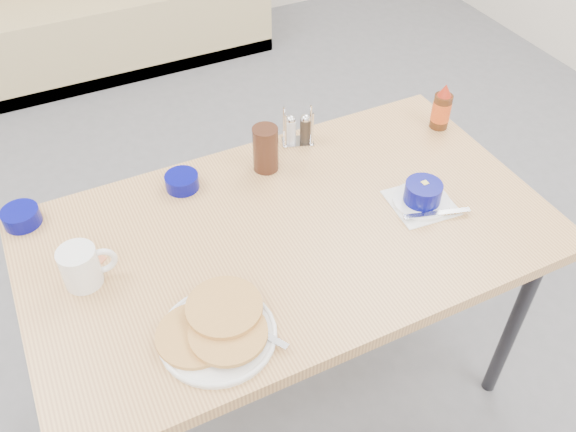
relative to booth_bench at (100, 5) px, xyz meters
name	(u,v)px	position (x,y,z in m)	size (l,w,h in m)	color
booth_bench	(100,5)	(0.00, 0.00, 0.00)	(1.90, 0.56, 1.22)	tan
dining_table	(290,246)	(0.00, -2.53, 0.35)	(1.40, 0.80, 0.76)	tan
pancake_plate	(217,330)	(-0.30, -2.77, 0.43)	(0.27, 0.27, 0.05)	white
coffee_mug	(82,266)	(-0.53, -2.48, 0.46)	(0.14, 0.09, 0.11)	white
grits_setting	(423,195)	(0.38, -2.60, 0.44)	(0.19, 0.19, 0.07)	white
creamer_bowl	(21,217)	(-0.64, -2.19, 0.43)	(0.10, 0.10, 0.04)	#04066D
butter_bowl	(182,182)	(-0.20, -2.24, 0.43)	(0.10, 0.10, 0.04)	#04066D
amber_tumbler	(266,149)	(0.05, -2.27, 0.48)	(0.08, 0.08, 0.14)	#3A1E12
condiment_caddy	(298,131)	(0.19, -2.19, 0.45)	(0.11, 0.09, 0.12)	silver
syrup_bottle	(442,109)	(0.64, -2.32, 0.48)	(0.06, 0.06, 0.16)	#47230F
sugar_wrapper	(98,261)	(-0.49, -2.42, 0.41)	(0.04, 0.03, 0.00)	#D67147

